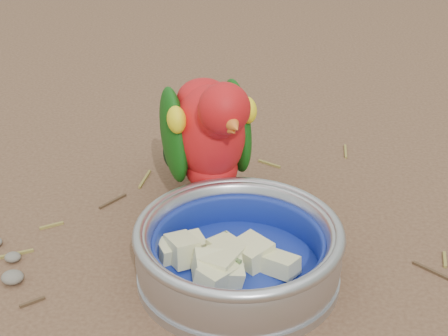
# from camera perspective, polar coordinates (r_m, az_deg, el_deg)

# --- Properties ---
(food_bowl) EXTENTS (0.20, 0.20, 0.02)m
(food_bowl) POSITION_cam_1_polar(r_m,az_deg,el_deg) (0.70, 1.19, -8.64)
(food_bowl) COLOR #B2B2BA
(food_bowl) RESTS_ON ground
(bowl_wall) EXTENTS (0.20, 0.20, 0.04)m
(bowl_wall) POSITION_cam_1_polar(r_m,az_deg,el_deg) (0.68, 1.21, -6.63)
(bowl_wall) COLOR #B2B2BA
(bowl_wall) RESTS_ON food_bowl
(fruit_wedges) EXTENTS (0.12, 0.12, 0.03)m
(fruit_wedges) POSITION_cam_1_polar(r_m,az_deg,el_deg) (0.68, 1.21, -7.11)
(fruit_wedges) COLOR beige
(fruit_wedges) RESTS_ON food_bowl
(lory_parrot) EXTENTS (0.17, 0.23, 0.17)m
(lory_parrot) POSITION_cam_1_polar(r_m,az_deg,el_deg) (0.77, -1.23, 2.00)
(lory_parrot) COLOR red
(lory_parrot) RESTS_ON ground
(ground_debris) EXTENTS (0.90, 0.80, 0.01)m
(ground_debris) POSITION_cam_1_polar(r_m,az_deg,el_deg) (0.66, 3.91, -11.88)
(ground_debris) COLOR olive
(ground_debris) RESTS_ON ground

